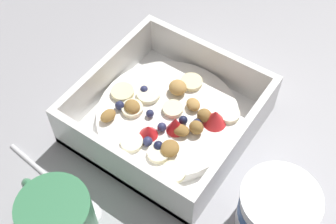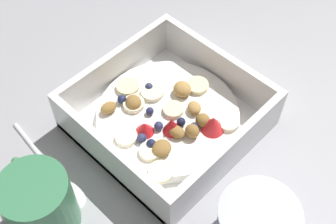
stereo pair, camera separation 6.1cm
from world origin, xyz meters
name	(u,v)px [view 1 (the left image)]	position (x,y,z in m)	size (l,w,h in m)	color
ground_plane	(155,130)	(0.00, 0.00, 0.00)	(2.40, 2.40, 0.00)	#9E9EA3
fruit_bowl	(168,116)	(-0.02, 0.01, 0.02)	(0.22, 0.22, 0.07)	white
spoon	(72,197)	(0.15, -0.02, 0.00)	(0.04, 0.17, 0.01)	silver
yogurt_cup	(276,210)	(0.03, 0.20, 0.03)	(0.09, 0.09, 0.07)	white
coffee_mug	(59,222)	(0.19, 0.00, 0.05)	(0.08, 0.11, 0.09)	#3D8456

